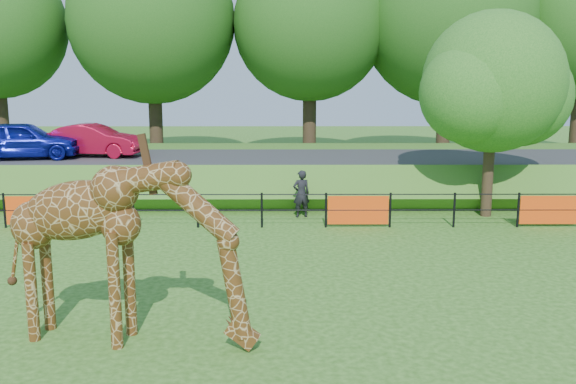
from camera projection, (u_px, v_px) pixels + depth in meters
name	position (u px, v px, depth m)	size (l,w,h in m)	color
ground	(247.00, 329.00, 12.18)	(90.00, 90.00, 0.00)	#2A5615
giraffe	(128.00, 252.00, 11.30)	(4.69, 0.86, 3.35)	#563011
perimeter_fence	(262.00, 210.00, 19.93)	(28.07, 0.10, 1.10)	black
embankment	(268.00, 170.00, 27.28)	(40.00, 9.00, 1.30)	#2A5615
road	(267.00, 158.00, 25.68)	(40.00, 5.00, 0.12)	#2E2E30
car_blue	(23.00, 140.00, 25.01)	(1.74, 4.34, 1.48)	#151FB1
car_red	(93.00, 140.00, 25.74)	(1.37, 3.92, 1.29)	red
visitor	(301.00, 194.00, 21.30)	(0.58, 0.38, 1.59)	black
tree_east	(496.00, 87.00, 20.87)	(5.40, 4.71, 6.76)	#312216
bg_tree_line	(308.00, 23.00, 32.45)	(37.30, 8.80, 11.82)	#312216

